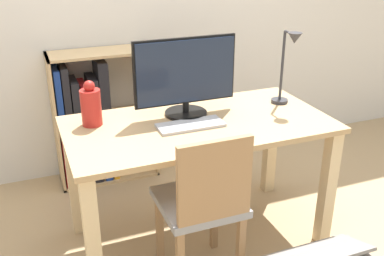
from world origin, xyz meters
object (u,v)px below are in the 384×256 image
at_px(monitor, 186,75).
at_px(bookshelf, 91,124).
at_px(chair, 204,202).
at_px(vase, 91,106).
at_px(desk_lamp, 288,61).
at_px(keyboard, 191,125).

xyz_separation_m(monitor, bookshelf, (-0.43, 0.79, -0.53)).
bearing_deg(bookshelf, chair, -75.48).
height_order(vase, chair, vase).
relative_size(vase, desk_lamp, 0.56).
height_order(desk_lamp, chair, desk_lamp).
xyz_separation_m(monitor, desk_lamp, (0.60, -0.08, 0.04)).
bearing_deg(chair, monitor, 88.74).
distance_m(vase, desk_lamp, 1.13).
xyz_separation_m(vase, bookshelf, (0.09, 0.75, -0.41)).
relative_size(keyboard, chair, 0.41).
bearing_deg(keyboard, desk_lamp, 8.28).
relative_size(monitor, vase, 2.37).
distance_m(monitor, vase, 0.53).
bearing_deg(bookshelf, keyboard, -68.19).
xyz_separation_m(keyboard, chair, (-0.05, -0.32, -0.28)).
xyz_separation_m(desk_lamp, bookshelf, (-1.02, 0.87, -0.57)).
height_order(chair, bookshelf, bookshelf).
height_order(keyboard, vase, vase).
bearing_deg(keyboard, vase, 155.69).
bearing_deg(desk_lamp, keyboard, -171.72).
bearing_deg(chair, vase, 138.01).
distance_m(keyboard, vase, 0.53).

